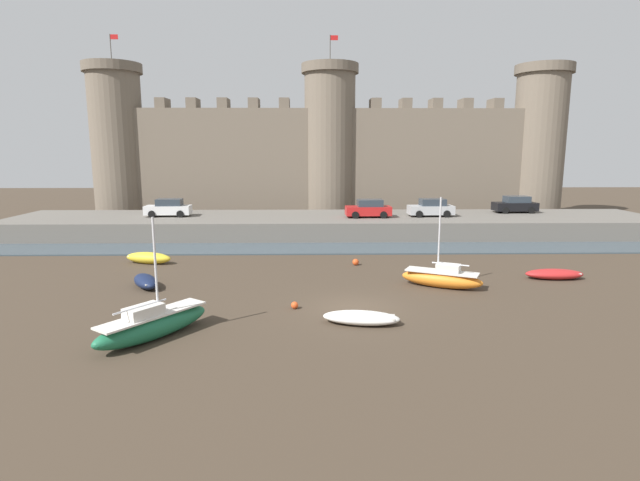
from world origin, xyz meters
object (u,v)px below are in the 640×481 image
rowboat_near_channel_left (146,281)px  car_quay_centre_east (431,208)px  rowboat_foreground_right (361,317)px  sailboat_foreground_left (153,324)px  rowboat_near_channel_right (148,258)px  mooring_buoy_near_channel (295,305)px  rowboat_foreground_centre (554,274)px  car_quay_east (168,208)px  mooring_buoy_mid_mud (356,262)px  car_quay_west (515,205)px  car_quay_centre_west (369,209)px  sailboat_midflat_right (442,278)px

rowboat_near_channel_left → car_quay_centre_east: 27.27m
rowboat_foreground_right → sailboat_foreground_left: size_ratio=0.71×
sailboat_foreground_left → rowboat_near_channel_right: bearing=108.4°
rowboat_foreground_right → mooring_buoy_near_channel: (-3.08, 2.22, -0.12)m
rowboat_foreground_centre → car_quay_east: 32.65m
mooring_buoy_mid_mud → car_quay_west: size_ratio=0.11×
rowboat_near_channel_right → mooring_buoy_near_channel: bearing=-44.3°
rowboat_foreground_centre → car_quay_east: (-27.94, 16.76, 2.15)m
rowboat_near_channel_left → mooring_buoy_near_channel: 9.53m
mooring_buoy_mid_mud → car_quay_west: 22.81m
mooring_buoy_mid_mud → rowboat_near_channel_right: bearing=176.8°
mooring_buoy_near_channel → car_quay_east: 25.54m
car_quay_centre_east → car_quay_centre_west: same height
sailboat_midflat_right → car_quay_centre_west: sailboat_midflat_right is taller
rowboat_foreground_right → rowboat_foreground_centre: rowboat_foreground_centre is taller
car_quay_east → rowboat_foreground_right: bearing=-57.8°
sailboat_foreground_left → mooring_buoy_mid_mud: (9.62, 13.21, -0.40)m
car_quay_centre_west → rowboat_foreground_right: bearing=-97.3°
rowboat_foreground_right → rowboat_foreground_centre: (12.55, 7.72, 0.02)m
car_quay_centre_east → mooring_buoy_near_channel: bearing=-118.6°
sailboat_foreground_left → car_quay_west: 38.87m
rowboat_foreground_right → rowboat_near_channel_right: rowboat_near_channel_right is taller
sailboat_foreground_left → car_quay_centre_west: bearing=64.8°
rowboat_foreground_right → sailboat_foreground_left: 9.00m
sailboat_foreground_left → car_quay_centre_east: 31.24m
sailboat_foreground_left → car_quay_centre_west: size_ratio=1.24×
car_quay_west → car_quay_centre_west: size_ratio=1.00×
car_quay_centre_east → mooring_buoy_mid_mud: bearing=-122.9°
sailboat_midflat_right → mooring_buoy_mid_mud: size_ratio=11.71×
rowboat_near_channel_left → mooring_buoy_mid_mud: size_ratio=6.80×
sailboat_foreground_left → car_quay_east: bearing=104.1°
sailboat_midflat_right → rowboat_near_channel_right: sailboat_midflat_right is taller
rowboat_foreground_centre → rowboat_near_channel_right: 26.46m
mooring_buoy_mid_mud → mooring_buoy_near_channel: bearing=-112.4°
car_quay_centre_west → car_quay_east: size_ratio=1.00×
rowboat_near_channel_left → mooring_buoy_mid_mud: bearing=23.1°
rowboat_near_channel_left → rowboat_foreground_right: bearing=-28.1°
mooring_buoy_near_channel → car_quay_west: car_quay_west is taller
rowboat_near_channel_right → sailboat_midflat_right: bearing=-18.9°
rowboat_foreground_centre → mooring_buoy_near_channel: rowboat_foreground_centre is taller
rowboat_near_channel_right → car_quay_west: bearing=24.6°
mooring_buoy_near_channel → car_quay_centre_east: bearing=61.4°
rowboat_foreground_right → sailboat_midflat_right: sailboat_midflat_right is taller
rowboat_foreground_centre → sailboat_midflat_right: (-7.34, -1.74, 0.25)m
rowboat_near_channel_right → car_quay_east: car_quay_east is taller
rowboat_foreground_right → car_quay_west: size_ratio=0.88×
car_quay_centre_east → car_quay_centre_west: 5.87m
mooring_buoy_mid_mud → car_quay_west: bearing=41.7°
mooring_buoy_near_channel → car_quay_centre_east: (11.92, 21.85, 2.29)m
rowboat_near_channel_left → car_quay_west: size_ratio=0.72×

